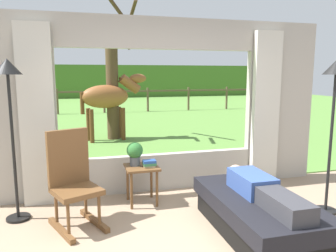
# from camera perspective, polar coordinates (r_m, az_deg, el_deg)

# --- Properties ---
(back_wall_with_window) EXTENTS (5.20, 0.12, 2.55)m
(back_wall_with_window) POSITION_cam_1_polar(r_m,az_deg,el_deg) (4.88, -1.44, 3.13)
(back_wall_with_window) COLOR #ADA599
(back_wall_with_window) RESTS_ON ground_plane
(curtain_panel_left) EXTENTS (0.44, 0.10, 2.40)m
(curtain_panel_left) POSITION_cam_1_polar(r_m,az_deg,el_deg) (4.63, -21.72, 1.56)
(curtain_panel_left) COLOR beige
(curtain_panel_left) RESTS_ON ground_plane
(curtain_panel_right) EXTENTS (0.44, 0.10, 2.40)m
(curtain_panel_right) POSITION_cam_1_polar(r_m,az_deg,el_deg) (5.43, 16.55, 2.82)
(curtain_panel_right) COLOR beige
(curtain_panel_right) RESTS_ON ground_plane
(outdoor_pasture_lawn) EXTENTS (36.00, 21.68, 0.02)m
(outdoor_pasture_lawn) POSITION_cam_1_polar(r_m,az_deg,el_deg) (15.75, -11.12, 2.50)
(outdoor_pasture_lawn) COLOR #568438
(outdoor_pasture_lawn) RESTS_ON ground_plane
(distant_hill_ridge) EXTENTS (36.00, 2.00, 2.40)m
(distant_hill_ridge) POSITION_cam_1_polar(r_m,az_deg,el_deg) (25.49, -12.95, 7.55)
(distant_hill_ridge) COLOR #446C27
(distant_hill_ridge) RESTS_ON ground_plane
(recliner_sofa) EXTENTS (0.92, 1.71, 0.42)m
(recliner_sofa) POSITION_cam_1_polar(r_m,az_deg,el_deg) (3.89, 15.22, -14.48)
(recliner_sofa) COLOR black
(recliner_sofa) RESTS_ON ground_plane
(reclining_person) EXTENTS (0.35, 1.43, 0.22)m
(reclining_person) POSITION_cam_1_polar(r_m,az_deg,el_deg) (3.74, 15.81, -10.48)
(reclining_person) COLOR #334C8C
(reclining_person) RESTS_ON recliner_sofa
(rocking_chair) EXTENTS (0.69, 0.80, 1.12)m
(rocking_chair) POSITION_cam_1_polar(r_m,az_deg,el_deg) (3.98, -16.16, -8.95)
(rocking_chair) COLOR brown
(rocking_chair) RESTS_ON ground_plane
(side_table) EXTENTS (0.44, 0.44, 0.52)m
(side_table) POSITION_cam_1_polar(r_m,az_deg,el_deg) (4.51, -4.57, -8.09)
(side_table) COLOR brown
(side_table) RESTS_ON ground_plane
(potted_plant) EXTENTS (0.22, 0.22, 0.32)m
(potted_plant) POSITION_cam_1_polar(r_m,az_deg,el_deg) (4.48, -5.77, -4.55)
(potted_plant) COLOR #4C5156
(potted_plant) RESTS_ON side_table
(book_stack) EXTENTS (0.17, 0.15, 0.09)m
(book_stack) POSITION_cam_1_polar(r_m,az_deg,el_deg) (4.43, -3.25, -6.49)
(book_stack) COLOR beige
(book_stack) RESTS_ON side_table
(floor_lamp_left) EXTENTS (0.32, 0.32, 1.92)m
(floor_lamp_left) POSITION_cam_1_polar(r_m,az_deg,el_deg) (4.21, -25.83, 5.44)
(floor_lamp_left) COLOR black
(floor_lamp_left) RESTS_ON ground_plane
(floor_lamp_right) EXTENTS (0.32, 0.32, 1.92)m
(floor_lamp_right) POSITION_cam_1_polar(r_m,az_deg,el_deg) (4.50, 26.91, 5.52)
(floor_lamp_right) COLOR black
(floor_lamp_right) RESTS_ON ground_plane
(horse) EXTENTS (1.82, 0.81, 1.73)m
(horse) POSITION_cam_1_polar(r_m,az_deg,el_deg) (8.73, -10.28, 4.96)
(horse) COLOR brown
(horse) RESTS_ON outdoor_pasture_lawn
(pasture_tree) EXTENTS (1.08, 1.48, 3.67)m
(pasture_tree) POSITION_cam_1_polar(r_m,az_deg,el_deg) (8.84, -9.43, 8.02)
(pasture_tree) COLOR #4C3823
(pasture_tree) RESTS_ON outdoor_pasture_lawn
(pasture_fence_line) EXTENTS (16.10, 0.10, 1.10)m
(pasture_fence_line) POSITION_cam_1_polar(r_m,az_deg,el_deg) (15.07, -11.01, 5.02)
(pasture_fence_line) COLOR brown
(pasture_fence_line) RESTS_ON outdoor_pasture_lawn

